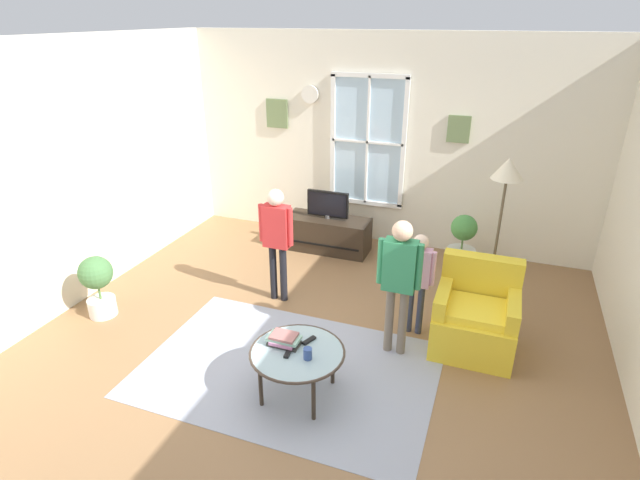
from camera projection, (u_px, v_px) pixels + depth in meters
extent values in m
cube|color=olive|center=(302.00, 361.00, 4.81)|extent=(6.20, 6.60, 0.02)
cube|color=silver|center=(386.00, 143.00, 6.83)|extent=(5.60, 0.12, 2.84)
cube|color=silver|center=(368.00, 142.00, 6.84)|extent=(0.99, 0.02, 1.73)
cube|color=white|center=(370.00, 75.00, 6.47)|extent=(1.05, 0.04, 0.06)
cube|color=white|center=(365.00, 202.00, 7.18)|extent=(1.05, 0.04, 0.06)
cube|color=white|center=(333.00, 139.00, 6.98)|extent=(0.06, 0.04, 1.73)
cube|color=white|center=(404.00, 145.00, 6.67)|extent=(0.06, 0.04, 1.73)
cube|color=white|center=(367.00, 142.00, 6.82)|extent=(0.03, 0.04, 1.73)
cube|color=white|center=(367.00, 142.00, 6.82)|extent=(0.99, 0.04, 0.03)
cube|color=#667A4C|center=(277.00, 114.00, 7.14)|extent=(0.32, 0.03, 0.40)
cube|color=#667A4C|center=(459.00, 129.00, 6.35)|extent=(0.28, 0.03, 0.34)
cylinder|color=silver|center=(310.00, 94.00, 6.85)|extent=(0.24, 0.04, 0.24)
cube|color=silver|center=(41.00, 186.00, 5.13)|extent=(0.12, 6.00, 2.84)
cube|color=#999EAD|center=(288.00, 369.00, 4.68)|extent=(2.68, 1.80, 0.01)
cube|color=#2D2319|center=(328.00, 234.00, 6.97)|extent=(1.15, 0.46, 0.47)
cube|color=black|center=(322.00, 245.00, 6.79)|extent=(1.04, 0.02, 0.02)
cylinder|color=#4C4C4C|center=(328.00, 216.00, 6.86)|extent=(0.08, 0.08, 0.05)
cube|color=black|center=(328.00, 204.00, 6.78)|extent=(0.57, 0.05, 0.35)
cube|color=black|center=(327.00, 205.00, 6.76)|extent=(0.53, 0.01, 0.31)
cube|color=yellow|center=(473.00, 330.00, 4.90)|extent=(0.76, 0.72, 0.42)
cube|color=yellow|center=(482.00, 277.00, 4.97)|extent=(0.76, 0.16, 0.45)
cube|color=yellow|center=(443.00, 297.00, 4.87)|extent=(0.12, 0.65, 0.20)
cube|color=yellow|center=(513.00, 309.00, 4.67)|extent=(0.12, 0.65, 0.20)
cube|color=yellow|center=(476.00, 311.00, 4.75)|extent=(0.61, 0.50, 0.08)
cylinder|color=#99B2B7|center=(297.00, 352.00, 4.20)|extent=(0.79, 0.79, 0.02)
torus|color=#3F3328|center=(297.00, 352.00, 4.20)|extent=(0.81, 0.81, 0.02)
cylinder|color=#33281E|center=(284.00, 352.00, 4.57)|extent=(0.04, 0.04, 0.43)
cylinder|color=#33281E|center=(333.00, 363.00, 4.42)|extent=(0.04, 0.04, 0.43)
cylinder|color=#33281E|center=(261.00, 384.00, 4.17)|extent=(0.04, 0.04, 0.43)
cylinder|color=#33281E|center=(314.00, 398.00, 4.02)|extent=(0.04, 0.04, 0.43)
cube|color=#3D3B34|center=(285.00, 343.00, 4.28)|extent=(0.27, 0.15, 0.02)
cube|color=#C877A2|center=(284.00, 341.00, 4.27)|extent=(0.21, 0.17, 0.03)
cube|color=#8EBDA4|center=(284.00, 338.00, 4.26)|extent=(0.28, 0.15, 0.03)
cube|color=#9C615C|center=(284.00, 336.00, 4.25)|extent=(0.22, 0.16, 0.02)
cylinder|color=#334C8C|center=(308.00, 354.00, 4.09)|extent=(0.07, 0.07, 0.10)
cube|color=black|center=(309.00, 340.00, 4.32)|extent=(0.09, 0.14, 0.02)
cube|color=black|center=(288.00, 352.00, 4.17)|extent=(0.06, 0.14, 0.02)
cylinder|color=black|center=(273.00, 272.00, 5.73)|extent=(0.08, 0.08, 0.67)
cylinder|color=black|center=(283.00, 274.00, 5.69)|extent=(0.08, 0.08, 0.67)
cube|color=red|center=(277.00, 226.00, 5.47)|extent=(0.29, 0.15, 0.48)
sphere|color=beige|center=(275.00, 198.00, 5.33)|extent=(0.18, 0.18, 0.18)
cylinder|color=red|center=(262.00, 223.00, 5.50)|extent=(0.06, 0.06, 0.43)
cylinder|color=red|center=(290.00, 227.00, 5.39)|extent=(0.06, 0.06, 0.43)
cylinder|color=#333851|center=(410.00, 308.00, 5.14)|extent=(0.07, 0.07, 0.55)
cylinder|color=#333851|center=(420.00, 310.00, 5.11)|extent=(0.07, 0.07, 0.55)
cube|color=#DB9EBC|center=(419.00, 267.00, 4.93)|extent=(0.24, 0.12, 0.39)
sphere|color=beige|center=(421.00, 242.00, 4.82)|extent=(0.15, 0.15, 0.15)
cylinder|color=#DB9EBC|center=(404.00, 264.00, 4.95)|extent=(0.05, 0.05, 0.35)
cylinder|color=#DB9EBC|center=(433.00, 269.00, 4.86)|extent=(0.05, 0.05, 0.35)
cylinder|color=#726656|center=(389.00, 319.00, 4.82)|extent=(0.08, 0.08, 0.69)
cylinder|color=#726656|center=(403.00, 322.00, 4.78)|extent=(0.08, 0.08, 0.69)
cube|color=#338C59|center=(400.00, 265.00, 4.55)|extent=(0.30, 0.16, 0.49)
sphere|color=#D8AD8C|center=(402.00, 231.00, 4.41)|extent=(0.19, 0.19, 0.19)
cylinder|color=#338C59|center=(381.00, 261.00, 4.58)|extent=(0.06, 0.06, 0.44)
cylinder|color=#338C59|center=(419.00, 267.00, 4.47)|extent=(0.06, 0.06, 0.44)
cylinder|color=silver|center=(460.00, 258.00, 6.49)|extent=(0.36, 0.36, 0.27)
cylinder|color=#4C7238|center=(462.00, 244.00, 6.41)|extent=(0.02, 0.02, 0.13)
sphere|color=#478D43|center=(464.00, 228.00, 6.32)|extent=(0.33, 0.33, 0.33)
cylinder|color=silver|center=(103.00, 307.00, 5.49)|extent=(0.29, 0.29, 0.20)
cylinder|color=#4C7238|center=(100.00, 293.00, 5.42)|extent=(0.02, 0.02, 0.14)
sphere|color=#457440|center=(95.00, 273.00, 5.32)|extent=(0.36, 0.36, 0.36)
cylinder|color=black|center=(486.00, 306.00, 5.67)|extent=(0.26, 0.26, 0.03)
cylinder|color=brown|center=(496.00, 246.00, 5.36)|extent=(0.03, 0.03, 1.51)
cone|color=beige|center=(508.00, 168.00, 5.01)|extent=(0.32, 0.32, 0.22)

